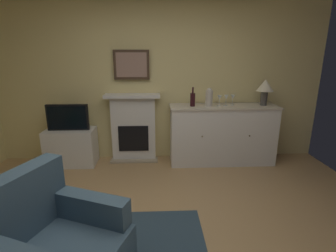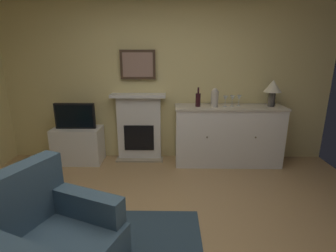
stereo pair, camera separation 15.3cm
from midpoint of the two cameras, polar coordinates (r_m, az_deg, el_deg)
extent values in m
cube|color=tan|center=(2.65, -2.98, -26.01)|extent=(5.28, 4.45, 0.10)
cube|color=#EAD68C|center=(4.18, -3.10, 11.27)|extent=(5.28, 0.06, 2.77)
cube|color=white|center=(4.25, -8.64, -0.63)|extent=(0.70, 0.18, 1.05)
cube|color=tan|center=(4.33, -8.49, -7.50)|extent=(0.77, 0.20, 0.03)
cube|color=black|center=(4.20, -8.70, -2.77)|extent=(0.48, 0.02, 0.42)
cube|color=white|center=(4.09, -9.01, 6.64)|extent=(0.87, 0.27, 0.05)
cube|color=#473323|center=(4.12, -9.19, 13.26)|extent=(0.55, 0.03, 0.45)
cube|color=#9E7A6B|center=(4.10, -9.21, 13.25)|extent=(0.47, 0.01, 0.37)
cube|color=white|center=(4.18, 10.86, -2.04)|extent=(1.64, 0.45, 0.91)
cube|color=beige|center=(4.06, 11.20, 4.26)|extent=(1.67, 0.48, 0.03)
sphere|color=brown|center=(3.87, 6.50, -2.35)|extent=(0.02, 0.02, 0.02)
sphere|color=brown|center=(4.04, 16.63, -2.12)|extent=(0.02, 0.02, 0.02)
cylinder|color=#4C4742|center=(4.23, 19.55, 5.83)|extent=(0.10, 0.10, 0.22)
cone|color=#EFE5C6|center=(4.20, 19.81, 8.51)|extent=(0.26, 0.26, 0.18)
cylinder|color=#331419|center=(3.93, 4.37, 5.84)|extent=(0.08, 0.08, 0.20)
cylinder|color=#331419|center=(3.90, 4.41, 7.94)|extent=(0.03, 0.03, 0.09)
cylinder|color=silver|center=(4.01, 10.18, 4.42)|extent=(0.06, 0.06, 0.00)
cylinder|color=silver|center=(4.00, 10.22, 5.09)|extent=(0.01, 0.01, 0.09)
cone|color=silver|center=(3.98, 10.27, 6.22)|extent=(0.07, 0.07, 0.07)
cylinder|color=silver|center=(4.05, 11.64, 4.48)|extent=(0.06, 0.06, 0.00)
cylinder|color=silver|center=(4.05, 11.67, 5.14)|extent=(0.01, 0.01, 0.09)
cone|color=silver|center=(4.03, 11.74, 6.25)|extent=(0.07, 0.07, 0.07)
cylinder|color=silver|center=(4.11, 13.03, 4.55)|extent=(0.06, 0.06, 0.00)
cylinder|color=silver|center=(4.10, 13.07, 5.20)|extent=(0.01, 0.01, 0.09)
cone|color=silver|center=(4.09, 13.14, 6.30)|extent=(0.07, 0.07, 0.07)
cylinder|color=beige|center=(3.93, 7.99, 6.05)|extent=(0.11, 0.11, 0.24)
sphere|color=beige|center=(3.92, 8.05, 7.78)|extent=(0.08, 0.08, 0.08)
cube|color=white|center=(4.38, -21.58, -4.36)|extent=(0.75, 0.42, 0.58)
cube|color=black|center=(4.22, -22.33, 1.78)|extent=(0.62, 0.06, 0.40)
cube|color=black|center=(4.19, -22.48, 1.67)|extent=(0.57, 0.01, 0.35)
cube|color=#3F596B|center=(2.24, -31.88, -14.76)|extent=(0.43, 0.77, 0.50)
cube|color=#3F596B|center=(2.28, -19.40, -16.59)|extent=(0.72, 0.40, 0.22)
cylinder|color=#473323|center=(2.75, -24.46, -23.17)|extent=(0.05, 0.05, 0.10)
camera|label=1|loc=(0.08, -91.67, -0.48)|focal=27.47mm
camera|label=2|loc=(0.08, 88.33, 0.48)|focal=27.47mm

